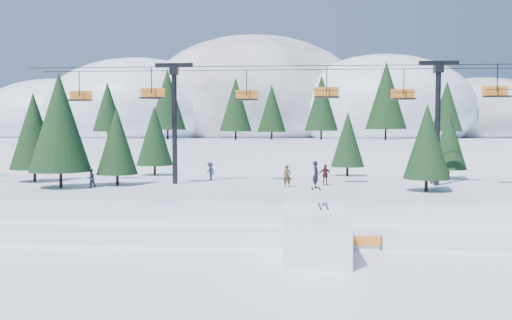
# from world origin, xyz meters

# --- Properties ---
(ground) EXTENTS (160.00, 160.00, 0.00)m
(ground) POSITION_xyz_m (0.00, 0.00, 0.00)
(ground) COLOR white
(ground) RESTS_ON ground
(mid_shelf) EXTENTS (70.00, 22.00, 2.50)m
(mid_shelf) POSITION_xyz_m (0.00, 18.00, 1.25)
(mid_shelf) COLOR white
(mid_shelf) RESTS_ON ground
(berm) EXTENTS (70.00, 6.00, 1.10)m
(berm) POSITION_xyz_m (0.00, 8.00, 0.55)
(berm) COLOR white
(berm) RESTS_ON ground
(mountain_ridge) EXTENTS (119.00, 60.12, 26.46)m
(mountain_ridge) POSITION_xyz_m (-5.09, 73.35, 9.64)
(mountain_ridge) COLOR white
(mountain_ridge) RESTS_ON ground
(jump_kicker) EXTENTS (3.42, 4.66, 5.25)m
(jump_kicker) POSITION_xyz_m (2.09, 2.52, 1.26)
(jump_kicker) COLOR white
(jump_kicker) RESTS_ON ground
(chairlift) EXTENTS (46.00, 3.21, 10.28)m
(chairlift) POSITION_xyz_m (1.45, 18.05, 9.32)
(chairlift) COLOR black
(chairlift) RESTS_ON mid_shelf
(conifer_stand) EXTENTS (64.58, 17.18, 9.16)m
(conifer_stand) POSITION_xyz_m (0.29, 19.03, 6.79)
(conifer_stand) COLOR black
(conifer_stand) RESTS_ON mid_shelf
(distant_skiers) EXTENTS (29.13, 7.80, 1.77)m
(distant_skiers) POSITION_xyz_m (-0.93, 18.31, 3.34)
(distant_skiers) COLOR #432D1C
(distant_skiers) RESTS_ON mid_shelf
(banner_near) EXTENTS (2.86, 0.11, 0.90)m
(banner_near) POSITION_xyz_m (4.62, 4.92, 0.54)
(banner_near) COLOR black
(banner_near) RESTS_ON ground
(banner_far) EXTENTS (2.86, 0.15, 0.90)m
(banner_far) POSITION_xyz_m (9.73, 6.28, 0.54)
(banner_far) COLOR black
(banner_far) RESTS_ON ground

